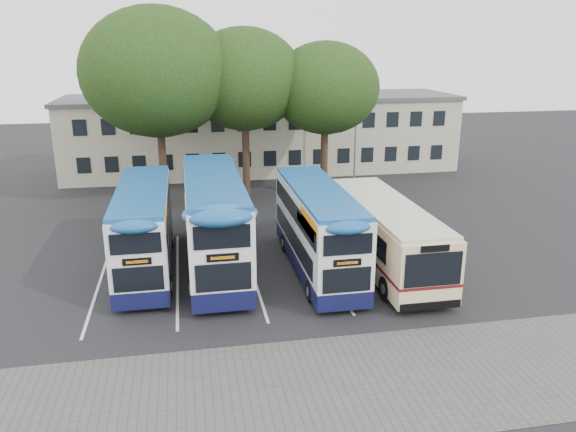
# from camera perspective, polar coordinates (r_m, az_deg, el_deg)

# --- Properties ---
(ground) EXTENTS (120.00, 120.00, 0.00)m
(ground) POSITION_cam_1_polar(r_m,az_deg,el_deg) (23.54, 6.99, -9.42)
(ground) COLOR black
(ground) RESTS_ON ground
(paving_strip) EXTENTS (40.00, 6.00, 0.01)m
(paving_strip) POSITION_cam_1_polar(r_m,az_deg,el_deg) (18.89, 5.66, -16.70)
(paving_strip) COLOR #595654
(paving_strip) RESTS_ON ground
(bay_lines) EXTENTS (14.12, 11.00, 0.01)m
(bay_lines) POSITION_cam_1_polar(r_m,az_deg,el_deg) (27.26, -3.77, -5.44)
(bay_lines) COLOR silver
(bay_lines) RESTS_ON ground
(depot_building) EXTENTS (32.40, 8.40, 6.20)m
(depot_building) POSITION_cam_1_polar(r_m,az_deg,el_deg) (47.99, -2.60, 8.51)
(depot_building) COLOR #B3A690
(depot_building) RESTS_ON ground
(lamp_post) EXTENTS (0.25, 1.05, 9.06)m
(lamp_post) POSITION_cam_1_polar(r_m,az_deg,el_deg) (42.24, 6.95, 9.82)
(lamp_post) COLOR gray
(lamp_post) RESTS_ON ground
(tree_left) EXTENTS (9.56, 9.56, 12.73)m
(tree_left) POSITION_cam_1_polar(r_m,az_deg,el_deg) (37.29, -13.19, 14.03)
(tree_left) COLOR black
(tree_left) RESTS_ON ground
(tree_mid) EXTENTS (7.92, 7.92, 11.49)m
(tree_mid) POSITION_cam_1_polar(r_m,az_deg,el_deg) (38.28, -4.47, 13.67)
(tree_mid) COLOR black
(tree_mid) RESTS_ON ground
(tree_right) EXTENTS (7.25, 7.25, 10.60)m
(tree_right) POSITION_cam_1_polar(r_m,az_deg,el_deg) (38.65, 3.83, 12.82)
(tree_right) COLOR black
(tree_right) RESTS_ON ground
(bus_dd_left) EXTENTS (2.37, 9.78, 4.07)m
(bus_dd_left) POSITION_cam_1_polar(r_m,az_deg,el_deg) (27.30, -14.39, -0.91)
(bus_dd_left) COLOR #10113A
(bus_dd_left) RESTS_ON ground
(bus_dd_mid) EXTENTS (2.64, 10.91, 4.55)m
(bus_dd_mid) POSITION_cam_1_polar(r_m,az_deg,el_deg) (26.88, -7.51, -0.21)
(bus_dd_mid) COLOR #10113A
(bus_dd_mid) RESTS_ON ground
(bus_dd_right) EXTENTS (2.37, 9.78, 4.07)m
(bus_dd_right) POSITION_cam_1_polar(r_m,az_deg,el_deg) (26.39, 3.02, -1.01)
(bus_dd_right) COLOR #10113A
(bus_dd_right) RESTS_ON ground
(bus_single) EXTENTS (2.74, 10.76, 3.21)m
(bus_single) POSITION_cam_1_polar(r_m,az_deg,el_deg) (27.46, 9.78, -1.44)
(bus_single) COLOR beige
(bus_single) RESTS_ON ground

